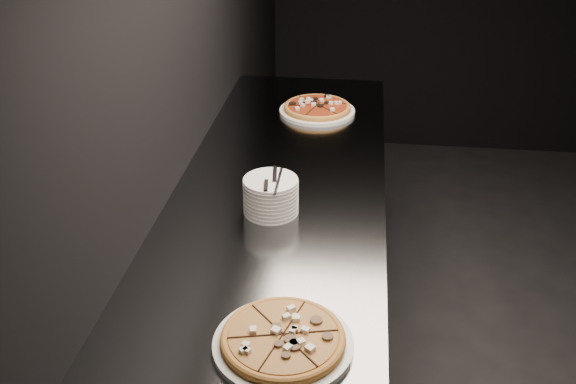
# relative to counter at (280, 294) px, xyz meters

# --- Properties ---
(wall_left) EXTENTS (0.02, 5.00, 2.80)m
(wall_left) POSITION_rel_counter_xyz_m (-0.37, 0.00, 0.94)
(wall_left) COLOR black
(wall_left) RESTS_ON floor
(counter) EXTENTS (0.74, 2.44, 0.92)m
(counter) POSITION_rel_counter_xyz_m (0.00, 0.00, 0.00)
(counter) COLOR #5A5D61
(counter) RESTS_ON floor
(pizza_mushroom) EXTENTS (0.37, 0.37, 0.04)m
(pizza_mushroom) POSITION_rel_counter_xyz_m (0.12, -0.79, 0.48)
(pizza_mushroom) COLOR silver
(pizza_mushroom) RESTS_ON counter
(pizza_tomato) EXTENTS (0.36, 0.36, 0.04)m
(pizza_tomato) POSITION_rel_counter_xyz_m (0.07, 0.74, 0.48)
(pizza_tomato) COLOR silver
(pizza_tomato) RESTS_ON counter
(plate_stack) EXTENTS (0.18, 0.18, 0.12)m
(plate_stack) POSITION_rel_counter_xyz_m (-0.01, -0.15, 0.52)
(plate_stack) COLOR silver
(plate_stack) RESTS_ON counter
(cutlery) EXTENTS (0.07, 0.19, 0.01)m
(cutlery) POSITION_rel_counter_xyz_m (-0.00, -0.16, 0.58)
(cutlery) COLOR #B6B8BD
(cutlery) RESTS_ON plate_stack
(ramekin) EXTENTS (0.08, 0.08, 0.07)m
(ramekin) POSITION_rel_counter_xyz_m (-0.01, -0.00, 0.50)
(ramekin) COLOR silver
(ramekin) RESTS_ON counter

